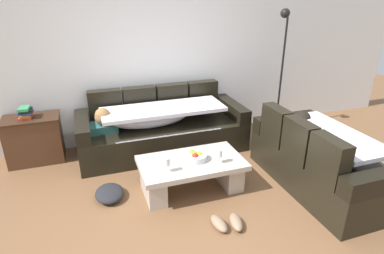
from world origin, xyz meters
The scene contains 14 objects.
ground_plane centered at (0.00, 0.00, 0.00)m, with size 14.00×14.00×0.00m, color brown.
back_wall centered at (0.00, 2.15, 1.35)m, with size 9.00×0.10×2.70m, color white.
couch_along_wall centered at (0.03, 1.62, 0.33)m, with size 2.36×0.92×0.88m.
couch_near_window centered at (1.60, 0.07, 0.33)m, with size 0.92×1.76×0.88m.
coffee_table centered at (0.12, 0.49, 0.24)m, with size 1.20×0.68×0.38m.
fruit_bowl centered at (0.17, 0.50, 0.42)m, with size 0.28×0.28×0.10m.
wine_glass_near_left centered at (-0.21, 0.35, 0.50)m, with size 0.07×0.07×0.17m.
wine_glass_near_right centered at (0.40, 0.34, 0.50)m, with size 0.07×0.07×0.17m.
open_magazine centered at (0.45, 0.58, 0.39)m, with size 0.28×0.21×0.01m, color white.
side_cabinet centered at (-1.67, 1.85, 0.32)m, with size 0.72×0.44×0.64m.
book_stack_on_cabinet centered at (-1.71, 1.85, 0.72)m, with size 0.19×0.22×0.15m.
floor_lamp centered at (2.04, 1.71, 1.12)m, with size 0.33×0.31×1.95m.
pair_of_shoes centered at (0.24, -0.26, 0.04)m, with size 0.33×0.32×0.09m.
crumpled_garment centered at (-0.82, 0.62, 0.06)m, with size 0.40×0.32×0.12m, color #232328.
Camera 1 is at (-0.93, -2.57, 2.18)m, focal length 29.99 mm.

